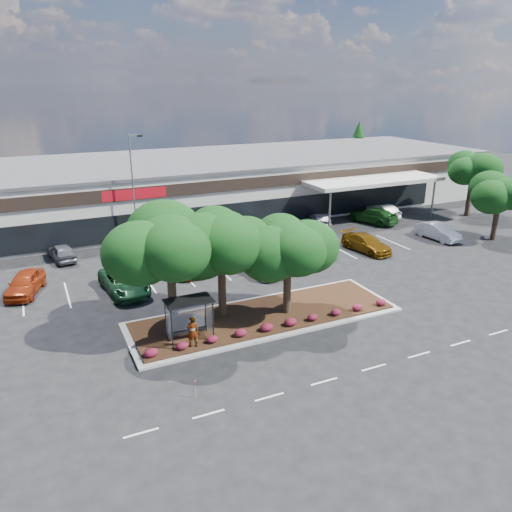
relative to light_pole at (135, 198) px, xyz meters
name	(u,v)px	position (x,y,z in m)	size (l,w,h in m)	color
ground	(322,338)	(6.21, -22.75, -4.65)	(160.00, 160.00, 0.00)	black
retail_store	(169,186)	(6.28, 11.16, -1.50)	(80.40, 25.20, 6.25)	silver
landscape_island	(264,316)	(4.21, -18.75, -4.53)	(18.00, 6.00, 0.26)	#ABABA6
lane_markings	(250,280)	(6.07, -12.33, -4.64)	(33.12, 20.06, 0.01)	silver
shrub_row	(279,324)	(4.21, -20.85, -4.14)	(17.00, 0.80, 0.50)	maroon
bus_shelter	(188,307)	(-1.29, -19.80, -2.34)	(2.75, 1.55, 2.59)	black
island_tree_west	(171,270)	(-1.79, -18.25, -0.45)	(7.20, 7.20, 7.89)	black
island_tree_mid	(221,262)	(1.71, -17.55, -0.73)	(6.60, 6.60, 7.32)	black
island_tree_east	(288,266)	(5.71, -19.05, -1.14)	(5.80, 5.80, 6.50)	black
tree_east_near	(498,208)	(32.21, -12.75, -1.40)	(5.60, 5.60, 6.51)	black
tree_east_far	(471,183)	(37.21, -4.75, -0.84)	(6.40, 6.40, 7.62)	black
conifer_north_east	(358,149)	(40.21, 21.25, -0.15)	(3.96, 3.96, 9.00)	black
person_waiting	(193,332)	(-1.39, -20.80, -3.43)	(0.70, 0.46, 1.92)	#594C47
light_pole	(135,198)	(0.00, 0.00, 0.00)	(1.42, 0.70, 10.45)	#ABABA6
survey_stake	(196,387)	(-2.72, -25.27, -4.01)	(0.08, 0.14, 0.99)	#A58756
car_0	(25,283)	(-10.01, -7.72, -3.83)	(1.93, 4.80, 1.64)	#9E3010
car_1	(124,282)	(-3.34, -10.51, -3.83)	(2.71, 5.87, 1.63)	#1A4725
car_2	(186,264)	(2.08, -8.46, -3.93)	(2.01, 4.94, 1.43)	#611603
car_3	(259,262)	(7.47, -10.92, -3.84)	(2.28, 5.60, 1.62)	#9DA2A8
car_5	(269,254)	(9.21, -9.30, -3.86)	(1.68, 4.81, 1.59)	black
car_6	(319,247)	(14.29, -9.23, -3.97)	(1.60, 3.98, 1.36)	#B5B5B5
car_7	(366,243)	(18.68, -10.35, -3.89)	(2.14, 5.26, 1.53)	#633D06
car_8	(438,232)	(27.33, -10.30, -3.86)	(1.66, 4.77, 1.57)	silver
car_9	(62,252)	(-6.92, -1.11, -3.90)	(1.76, 4.38, 1.49)	#4D4F55
car_10	(150,255)	(-0.15, -5.09, -3.95)	(1.65, 4.11, 1.40)	#184313
car_11	(136,242)	(-0.40, -0.65, -3.99)	(1.85, 4.55, 1.32)	black
car_12	(176,236)	(3.40, -1.06, -3.83)	(1.94, 4.82, 1.64)	black
car_13	(233,243)	(7.56, -5.19, -3.82)	(1.96, 4.88, 1.66)	#999BA5
car_14	(295,234)	(14.36, -4.68, -3.96)	(1.46, 4.18, 1.38)	#5C5D63
car_15	(320,219)	(19.48, -1.03, -3.98)	(1.41, 4.05, 1.33)	#54535A
car_16	(373,216)	(25.30, -2.64, -3.83)	(2.30, 5.66, 1.64)	#1D541C
car_17	(383,211)	(27.69, -1.41, -3.86)	(1.67, 4.79, 1.58)	silver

